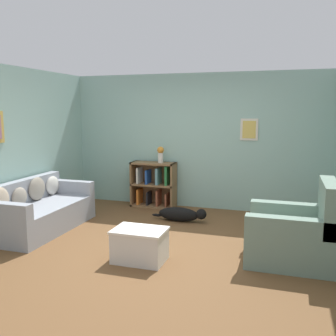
{
  "coord_description": "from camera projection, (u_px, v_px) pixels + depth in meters",
  "views": [
    {
      "loc": [
        1.67,
        -4.84,
        1.9
      ],
      "look_at": [
        0.0,
        0.4,
        1.05
      ],
      "focal_mm": 40.0,
      "sensor_mm": 36.0,
      "label": 1
    }
  ],
  "objects": [
    {
      "name": "bookshelf",
      "position": [
        154.0,
        184.0,
        7.43
      ],
      "size": [
        0.88,
        0.35,
        0.89
      ],
      "color": "olive",
      "rests_on": "ground_plane"
    },
    {
      "name": "coffee_table",
      "position": [
        140.0,
        244.0,
        4.74
      ],
      "size": [
        0.66,
        0.47,
        0.42
      ],
      "color": "silver",
      "rests_on": "ground_plane"
    },
    {
      "name": "couch",
      "position": [
        39.0,
        211.0,
        5.99
      ],
      "size": [
        0.88,
        1.86,
        0.81
      ],
      "color": "#9399A3",
      "rests_on": "ground_plane"
    },
    {
      "name": "wall_left",
      "position": [
        7.0,
        149.0,
        5.91
      ],
      "size": [
        0.13,
        5.0,
        2.6
      ],
      "color": "#93BCB2",
      "rests_on": "ground_plane"
    },
    {
      "name": "recliner_chair",
      "position": [
        296.0,
        235.0,
        4.7
      ],
      "size": [
        1.05,
        0.92,
        1.05
      ],
      "color": "gray",
      "rests_on": "ground_plane"
    },
    {
      "name": "dog",
      "position": [
        181.0,
        214.0,
        6.45
      ],
      "size": [
        0.99,
        0.22,
        0.25
      ],
      "color": "black",
      "rests_on": "ground_plane"
    },
    {
      "name": "vase",
      "position": [
        161.0,
        154.0,
        7.27
      ],
      "size": [
        0.13,
        0.13,
        0.32
      ],
      "color": "silver",
      "rests_on": "bookshelf"
    },
    {
      "name": "wall_back",
      "position": [
        197.0,
        141.0,
        7.27
      ],
      "size": [
        5.6,
        0.13,
        2.6
      ],
      "color": "#93BCB2",
      "rests_on": "ground_plane"
    },
    {
      "name": "ground_plane",
      "position": [
        160.0,
        244.0,
        5.35
      ],
      "size": [
        14.0,
        14.0,
        0.0
      ],
      "primitive_type": "plane",
      "color": "brown"
    }
  ]
}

